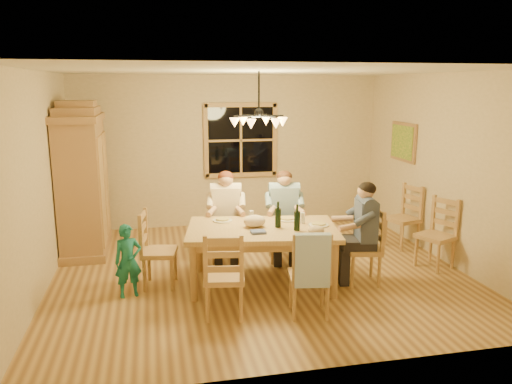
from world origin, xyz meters
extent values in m
plane|color=brown|center=(0.00, 0.00, 0.00)|extent=(5.50, 5.50, 0.00)
cube|color=white|center=(0.00, 0.00, 2.70)|extent=(5.50, 5.00, 0.02)
cube|color=#C3AF8A|center=(0.00, 2.50, 1.35)|extent=(5.50, 0.02, 2.70)
cube|color=#C3AF8A|center=(-2.75, 0.00, 1.35)|extent=(0.02, 5.00, 2.70)
cube|color=#C3AF8A|center=(2.75, 0.00, 1.35)|extent=(0.02, 5.00, 2.70)
cube|color=black|center=(0.20, 2.48, 1.55)|extent=(1.20, 0.03, 1.20)
cube|color=tan|center=(0.20, 2.46, 1.55)|extent=(1.30, 0.06, 1.30)
cube|color=#9A6D43|center=(2.72, 1.20, 1.60)|extent=(0.04, 0.78, 0.64)
cube|color=#1E6B2D|center=(2.69, 1.20, 1.60)|extent=(0.02, 0.68, 0.54)
cylinder|color=black|center=(0.00, 0.00, 2.44)|extent=(0.02, 0.02, 0.53)
sphere|color=black|center=(0.00, 0.00, 2.17)|extent=(0.12, 0.12, 0.12)
cylinder|color=black|center=(0.16, 0.00, 2.13)|extent=(0.34, 0.02, 0.02)
cone|color=#FFB259|center=(0.32, 0.00, 2.05)|extent=(0.13, 0.13, 0.12)
cylinder|color=black|center=(0.08, 0.14, 2.13)|extent=(0.19, 0.31, 0.02)
cone|color=#FFB259|center=(0.16, 0.28, 2.05)|extent=(0.13, 0.13, 0.12)
cylinder|color=black|center=(-0.08, 0.14, 2.13)|extent=(0.19, 0.31, 0.02)
cone|color=#FFB259|center=(-0.16, 0.28, 2.05)|extent=(0.13, 0.13, 0.12)
cylinder|color=black|center=(-0.16, 0.00, 2.13)|extent=(0.34, 0.02, 0.02)
cone|color=#FFB259|center=(-0.32, 0.00, 2.05)|extent=(0.13, 0.13, 0.12)
cylinder|color=black|center=(-0.08, -0.14, 2.13)|extent=(0.19, 0.31, 0.02)
cone|color=#FFB259|center=(-0.16, -0.28, 2.05)|extent=(0.13, 0.13, 0.12)
cylinder|color=black|center=(0.08, -0.14, 2.13)|extent=(0.19, 0.31, 0.02)
cone|color=#FFB259|center=(0.16, -0.28, 2.05)|extent=(0.13, 0.13, 0.12)
cube|color=#9A6D43|center=(-2.43, 1.42, 1.00)|extent=(0.60, 1.30, 2.00)
cube|color=#9A6D43|center=(-2.43, 1.42, 2.05)|extent=(0.66, 1.40, 0.10)
cube|color=#9A6D43|center=(-2.43, 1.42, 2.15)|extent=(0.58, 1.00, 0.12)
cube|color=#9A6D43|center=(-2.43, 1.42, 2.25)|extent=(0.52, 0.55, 0.10)
cube|color=tan|center=(-2.12, 1.09, 1.00)|extent=(0.03, 0.55, 1.60)
cube|color=tan|center=(-2.12, 1.75, 1.00)|extent=(0.03, 0.55, 1.60)
cube|color=#9A6D43|center=(-2.43, 1.42, 0.06)|extent=(0.66, 1.40, 0.12)
cube|color=#AB8A4C|center=(-0.05, -0.45, 0.73)|extent=(2.04, 1.44, 0.06)
cube|color=tan|center=(-0.05, -0.45, 0.65)|extent=(1.87, 1.27, 0.10)
cylinder|color=tan|center=(-0.96, -0.79, 0.35)|extent=(0.09, 0.09, 0.70)
cylinder|color=tan|center=(0.70, -1.06, 0.35)|extent=(0.09, 0.09, 0.70)
cylinder|color=tan|center=(-0.80, 0.15, 0.35)|extent=(0.09, 0.09, 0.70)
cylinder|color=tan|center=(0.85, -0.12, 0.35)|extent=(0.09, 0.09, 0.70)
cube|color=tan|center=(-0.37, 0.50, 0.45)|extent=(0.50, 0.49, 0.06)
cube|color=tan|center=(-0.37, 0.50, 0.72)|extent=(0.38, 0.11, 0.54)
cube|color=tan|center=(0.45, 0.36, 0.45)|extent=(0.50, 0.49, 0.06)
cube|color=tan|center=(0.45, 0.36, 0.72)|extent=(0.38, 0.11, 0.54)
cube|color=tan|center=(-0.66, -1.25, 0.45)|extent=(0.50, 0.49, 0.06)
cube|color=tan|center=(-0.66, -1.25, 0.72)|extent=(0.38, 0.11, 0.54)
cube|color=tan|center=(0.27, -1.41, 0.45)|extent=(0.50, 0.49, 0.06)
cube|color=tan|center=(0.27, -1.41, 0.72)|extent=(0.38, 0.11, 0.54)
cube|color=tan|center=(-1.34, -0.24, 0.45)|extent=(0.49, 0.50, 0.06)
cube|color=tan|center=(-1.34, -0.24, 0.72)|extent=(0.11, 0.38, 0.54)
cube|color=tan|center=(1.24, -0.67, 0.45)|extent=(0.49, 0.50, 0.06)
cube|color=tan|center=(1.24, -0.67, 0.72)|extent=(0.11, 0.38, 0.54)
cube|color=beige|center=(-0.37, 0.50, 0.84)|extent=(0.43, 0.28, 0.52)
cube|color=#262328|center=(-0.37, 0.50, 0.53)|extent=(0.44, 0.48, 0.14)
sphere|color=tan|center=(-0.37, 0.50, 1.22)|extent=(0.21, 0.21, 0.21)
ellipsoid|color=#592614|center=(-0.37, 0.50, 1.25)|extent=(0.22, 0.22, 0.17)
cube|color=#366896|center=(0.45, 0.36, 0.84)|extent=(0.43, 0.28, 0.52)
cube|color=#262328|center=(0.45, 0.36, 0.53)|extent=(0.44, 0.48, 0.14)
sphere|color=tan|center=(0.45, 0.36, 1.22)|extent=(0.21, 0.21, 0.21)
ellipsoid|color=#381E11|center=(0.45, 0.36, 1.25)|extent=(0.22, 0.22, 0.17)
cube|color=#414B69|center=(1.24, -0.67, 0.84)|extent=(0.28, 0.43, 0.52)
cube|color=#262328|center=(1.24, -0.67, 0.53)|extent=(0.48, 0.44, 0.14)
sphere|color=tan|center=(1.24, -0.67, 1.22)|extent=(0.21, 0.21, 0.21)
ellipsoid|color=black|center=(1.24, -0.67, 1.25)|extent=(0.22, 0.22, 0.17)
cube|color=#98AECE|center=(0.24, -1.59, 0.70)|extent=(0.39, 0.16, 0.58)
cylinder|color=black|center=(0.14, -0.48, 0.93)|extent=(0.08, 0.08, 0.33)
cylinder|color=black|center=(0.34, -0.67, 0.93)|extent=(0.08, 0.08, 0.33)
cylinder|color=white|center=(-0.50, -0.05, 0.77)|extent=(0.26, 0.26, 0.02)
cylinder|color=white|center=(0.34, -0.19, 0.77)|extent=(0.26, 0.26, 0.02)
cylinder|color=white|center=(0.67, -0.52, 0.77)|extent=(0.26, 0.26, 0.02)
cylinder|color=silver|center=(-0.13, -0.13, 0.83)|extent=(0.06, 0.06, 0.14)
cylinder|color=silver|center=(0.51, -0.36, 0.83)|extent=(0.06, 0.06, 0.14)
ellipsoid|color=tan|center=(0.52, -0.89, 0.82)|extent=(0.20, 0.20, 0.11)
cube|color=#4F5A92|center=(-0.16, -0.69, 0.78)|extent=(0.20, 0.17, 0.03)
ellipsoid|color=beige|center=(-0.14, -0.41, 0.84)|extent=(0.28, 0.22, 0.15)
imported|color=#1A7570|center=(-1.72, -0.49, 0.45)|extent=(0.37, 0.28, 0.90)
cube|color=tan|center=(2.45, -0.36, 0.45)|extent=(0.56, 0.57, 0.06)
cube|color=tan|center=(2.45, -0.36, 0.72)|extent=(0.20, 0.37, 0.54)
cube|color=tan|center=(2.45, 0.58, 0.45)|extent=(0.53, 0.54, 0.06)
cube|color=tan|center=(2.45, 0.58, 0.72)|extent=(0.16, 0.38, 0.54)
camera|label=1|loc=(-1.38, -6.38, 2.52)|focal=35.00mm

